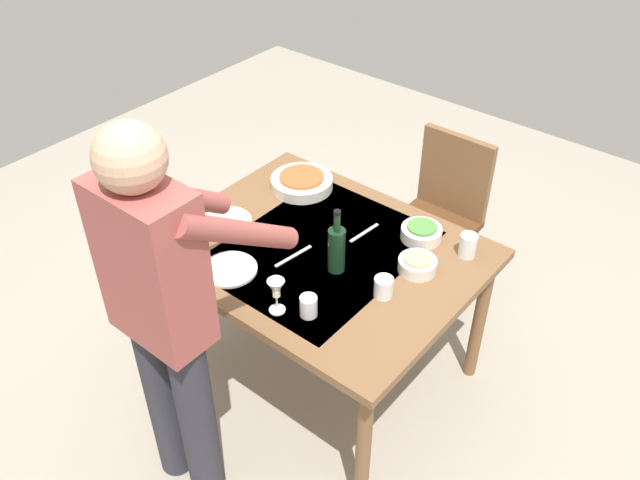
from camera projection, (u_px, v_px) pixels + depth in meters
ground_plane at (320, 369)px, 3.35m from camera, size 6.00×6.00×0.00m
dining_table at (320, 263)px, 2.93m from camera, size 1.31×1.05×0.77m
chair_near at (442, 208)px, 3.54m from camera, size 0.40×0.40×0.91m
person_server at (165, 310)px, 2.30m from camera, size 0.42×0.61×1.69m
wine_bottle at (337, 248)px, 2.71m from camera, size 0.07×0.07×0.30m
wine_glass_left at (276, 290)px, 2.52m from camera, size 0.07×0.07×0.15m
water_cup_near_left at (383, 287)px, 2.62m from camera, size 0.08×0.08×0.09m
water_cup_near_right at (468, 245)px, 2.82m from camera, size 0.07×0.07×0.10m
water_cup_far_left at (309, 306)px, 2.54m from camera, size 0.07×0.07×0.09m
serving_bowl_pasta at (302, 182)px, 3.24m from camera, size 0.30×0.30×0.07m
side_bowl_salad at (421, 232)px, 2.92m from camera, size 0.18×0.18×0.07m
side_bowl_bread at (417, 264)px, 2.75m from camera, size 0.16×0.16×0.07m
dinner_plate_near at (226, 221)px, 3.03m from camera, size 0.23×0.23×0.01m
dinner_plate_far at (230, 269)px, 2.77m from camera, size 0.23×0.23×0.01m
table_knife at (293, 256)px, 2.84m from camera, size 0.04×0.20×0.00m
table_fork at (364, 233)px, 2.97m from camera, size 0.03×0.18×0.00m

